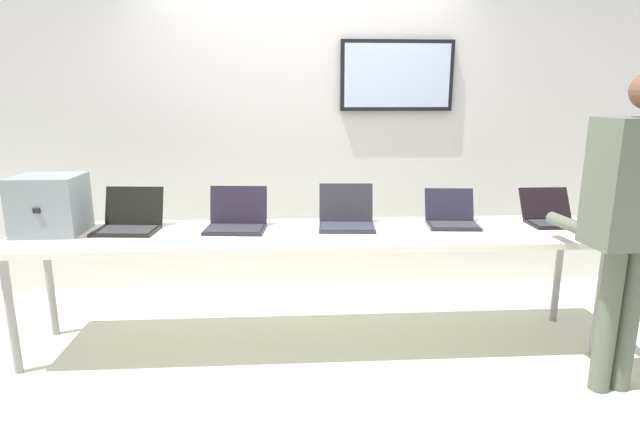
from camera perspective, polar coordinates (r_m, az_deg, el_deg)
ground at (r=3.51m, az=-0.72°, el=-14.62°), size 8.00×8.00×0.04m
back_wall at (r=4.24m, az=-1.28°, el=9.07°), size 8.00×0.11×2.60m
workbench at (r=3.23m, az=-0.76°, el=-2.83°), size 3.74×0.70×0.77m
equipment_box at (r=3.57m, az=-27.97°, el=0.89°), size 0.39×0.35×0.36m
laptop_station_0 at (r=3.47m, az=-20.55°, el=-0.78°), size 0.40×0.36×0.26m
laptop_station_1 at (r=3.32m, az=-9.34°, el=-0.70°), size 0.40×0.34×0.26m
laptop_station_2 at (r=3.34m, az=2.98°, el=-0.45°), size 0.38×0.36×0.26m
laptop_station_3 at (r=3.48m, az=14.50°, el=-0.42°), size 0.35×0.33×0.23m
laptop_station_4 at (r=3.75m, az=24.46°, el=-0.23°), size 0.34×0.34×0.22m
person at (r=3.11m, az=31.59°, el=0.73°), size 0.46×0.61×1.73m
paper_sheet at (r=3.38m, az=22.05°, el=-2.29°), size 0.23×0.31×0.00m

